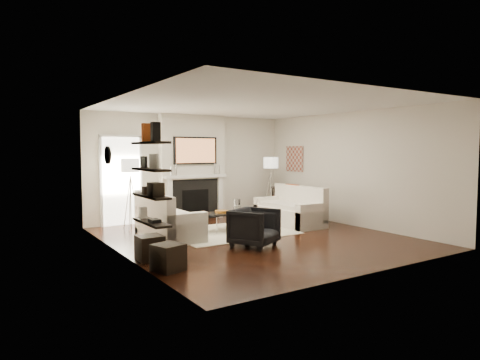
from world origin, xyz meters
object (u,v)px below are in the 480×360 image
lamp_left_shade (130,165)px  lamp_right_shade (271,163)px  loveseat_left_base (169,227)px  coffee_table (231,213)px  armchair (254,226)px  ottoman_near (150,248)px  loveseat_right_base (289,216)px

lamp_left_shade → lamp_right_shade: size_ratio=1.00×
loveseat_left_base → coffee_table: 1.48m
armchair → lamp_left_shade: 3.41m
lamp_right_shade → lamp_left_shade: bearing=179.2°
loveseat_left_base → armchair: 1.92m
lamp_left_shade → loveseat_left_base: bearing=-74.3°
armchair → lamp_right_shade: bearing=21.5°
lamp_right_shade → ottoman_near: size_ratio=1.00×
ottoman_near → loveseat_right_base: bearing=18.5°
loveseat_right_base → armchair: size_ratio=2.31×
armchair → coffee_table: bearing=46.6°
coffee_table → lamp_left_shade: bearing=143.4°
loveseat_left_base → coffee_table: (1.47, -0.05, 0.19)m
coffee_table → lamp_left_shade: lamp_left_shade is taller
loveseat_right_base → coffee_table: size_ratio=1.64×
loveseat_left_base → lamp_left_shade: (-0.37, 1.31, 1.24)m
ottoman_near → lamp_right_shade: bearing=31.4°
loveseat_right_base → lamp_left_shade: (-3.40, 1.47, 1.24)m
coffee_table → lamp_left_shade: (-1.83, 1.36, 1.05)m
lamp_right_shade → coffee_table: bearing=-147.6°
loveseat_left_base → loveseat_right_base: bearing=-3.1°
coffee_table → ottoman_near: bearing=-149.4°
loveseat_left_base → lamp_left_shade: 1.84m
coffee_table → lamp_right_shade: lamp_right_shade is taller
lamp_right_shade → ottoman_near: (-4.52, -2.76, -1.25)m
loveseat_right_base → ottoman_near: size_ratio=4.50×
armchair → lamp_right_shade: lamp_right_shade is taller
loveseat_left_base → lamp_left_shade: lamp_left_shade is taller
loveseat_right_base → lamp_right_shade: bearing=70.6°
lamp_left_shade → lamp_right_shade: 3.90m
loveseat_right_base → armchair: 2.49m
lamp_left_shade → armchair: bearing=-64.7°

